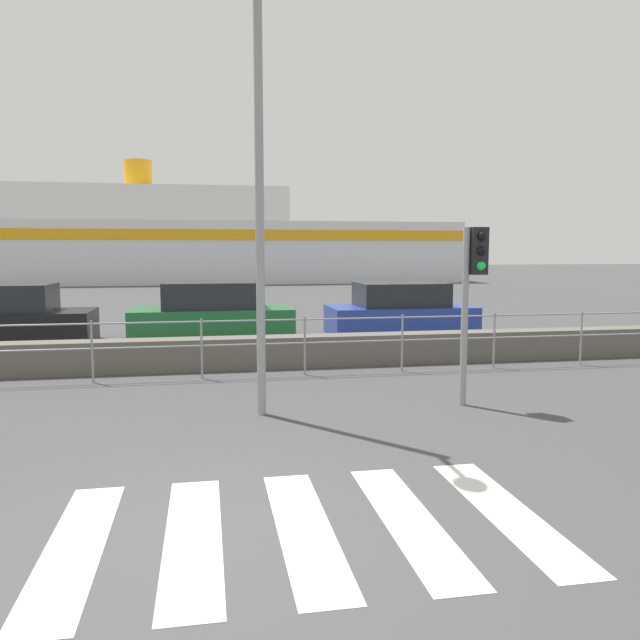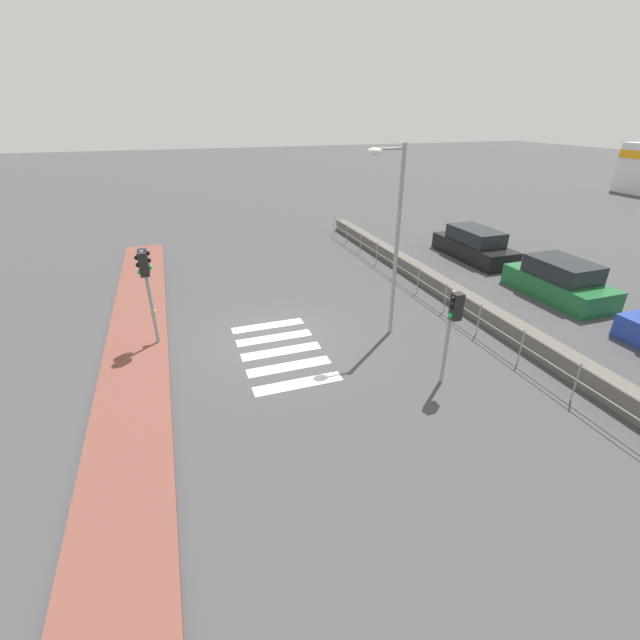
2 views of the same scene
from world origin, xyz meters
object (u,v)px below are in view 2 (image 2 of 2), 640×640
at_px(streetlamp, 392,223).
at_px(parked_car_green, 559,282).
at_px(traffic_light_far, 453,319).
at_px(traffic_light_near, 146,273).
at_px(parked_car_black, 474,246).

height_order(streetlamp, parked_car_green, streetlamp).
bearing_deg(streetlamp, traffic_light_far, 3.51).
bearing_deg(traffic_light_near, parked_car_green, 86.16).
xyz_separation_m(traffic_light_far, parked_car_black, (-8.84, 7.53, -1.30)).
distance_m(traffic_light_near, streetlamp, 7.18).
relative_size(streetlamp, parked_car_green, 1.42).
bearing_deg(streetlamp, parked_car_black, 126.73).
distance_m(parked_car_black, parked_car_green, 5.17).
distance_m(traffic_light_near, parked_car_black, 15.31).
bearing_deg(parked_car_black, traffic_light_far, -40.44).
height_order(traffic_light_near, streetlamp, streetlamp).
bearing_deg(streetlamp, traffic_light_near, -102.85).
height_order(traffic_light_far, parked_car_black, traffic_light_far).
height_order(traffic_light_near, parked_car_green, traffic_light_near).
distance_m(traffic_light_far, parked_car_green, 8.48).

